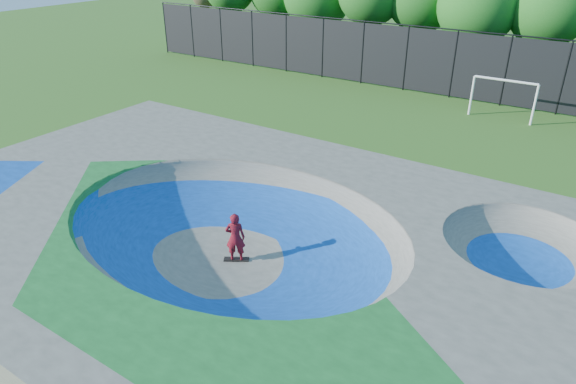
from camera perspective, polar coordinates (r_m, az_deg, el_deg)
name	(u,v)px	position (r m, az deg, el deg)	size (l,w,h in m)	color
ground	(234,260)	(16.08, -5.99, -7.54)	(120.00, 120.00, 0.00)	#2F5E1A
skate_deck	(233,240)	(15.67, -6.12, -5.28)	(22.00, 14.00, 1.50)	gray
skater	(235,238)	(15.63, -5.87, -5.05)	(0.60, 0.39, 1.64)	red
skateboard	(237,259)	(16.06, -5.74, -7.46)	(0.78, 0.22, 0.05)	black
soccer_goal	(504,92)	(29.84, 22.85, 10.22)	(3.33, 0.12, 2.20)	white
fence	(454,63)	(33.01, 17.94, 13.48)	(48.09, 0.09, 4.04)	black
treeline	(517,3)	(37.31, 24.12, 18.65)	(51.23, 7.43, 8.50)	#493824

